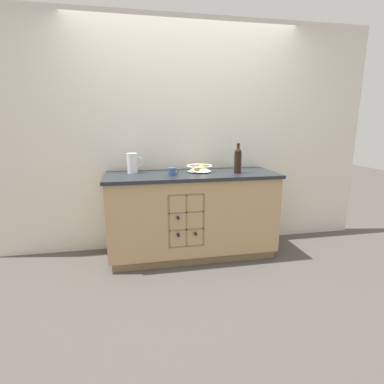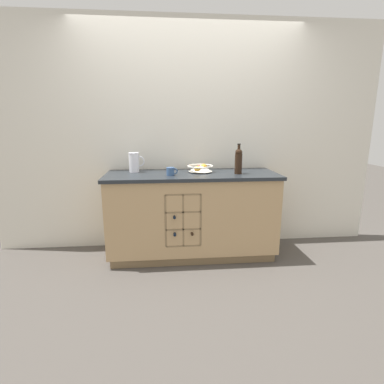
% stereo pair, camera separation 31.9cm
% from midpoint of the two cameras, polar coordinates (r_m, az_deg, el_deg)
% --- Properties ---
extents(ground_plane, '(14.00, 14.00, 0.00)m').
position_cam_midpoint_polar(ground_plane, '(3.42, 2.72, -11.77)').
color(ground_plane, '#4C4742').
extents(back_wall, '(4.40, 0.06, 2.55)m').
position_cam_midpoint_polar(back_wall, '(3.47, 2.08, 10.41)').
color(back_wall, silver).
rests_on(back_wall, ground_plane).
extents(kitchen_island, '(1.80, 0.67, 0.92)m').
position_cam_midpoint_polar(kitchen_island, '(3.25, 2.79, -4.33)').
color(kitchen_island, olive).
rests_on(kitchen_island, ground_plane).
extents(fruit_bowl, '(0.28, 0.28, 0.09)m').
position_cam_midpoint_polar(fruit_bowl, '(3.23, 4.44, 4.59)').
color(fruit_bowl, silver).
rests_on(fruit_bowl, kitchen_island).
extents(white_pitcher, '(0.17, 0.11, 0.21)m').
position_cam_midpoint_polar(white_pitcher, '(3.25, -8.20, 5.68)').
color(white_pitcher, white).
rests_on(white_pitcher, kitchen_island).
extents(ceramic_mug, '(0.11, 0.08, 0.08)m').
position_cam_midpoint_polar(ceramic_mug, '(3.01, -1.06, 3.92)').
color(ceramic_mug, '#385684').
rests_on(ceramic_mug, kitchen_island).
extents(standing_wine_bottle, '(0.08, 0.08, 0.31)m').
position_cam_midpoint_polar(standing_wine_bottle, '(3.16, 11.74, 5.89)').
color(standing_wine_bottle, black).
rests_on(standing_wine_bottle, kitchen_island).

